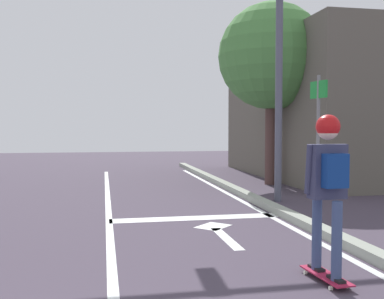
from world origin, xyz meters
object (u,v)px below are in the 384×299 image
at_px(roadside_tree, 271,57).
at_px(skateboard, 326,276).
at_px(skater, 328,173).
at_px(traffic_signal_mast, 232,32).
at_px(street_sign_post, 318,128).

bearing_deg(roadside_tree, skateboard, -106.72).
relative_size(skater, roadside_tree, 0.33).
xyz_separation_m(traffic_signal_mast, street_sign_post, (0.90, -2.30, -2.09)).
height_order(skateboard, traffic_signal_mast, traffic_signal_mast).
distance_m(skater, street_sign_post, 3.19).
height_order(skater, street_sign_post, street_sign_post).
bearing_deg(skater, street_sign_post, 65.52).
relative_size(skateboard, skater, 0.45).
relative_size(traffic_signal_mast, roadside_tree, 1.02).
relative_size(skateboard, traffic_signal_mast, 0.14).
xyz_separation_m(skater, roadside_tree, (2.45, 8.18, 2.54)).
distance_m(skater, roadside_tree, 8.91).
bearing_deg(skateboard, skater, -85.66).
relative_size(skateboard, street_sign_post, 0.30).
relative_size(skateboard, roadside_tree, 0.15).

